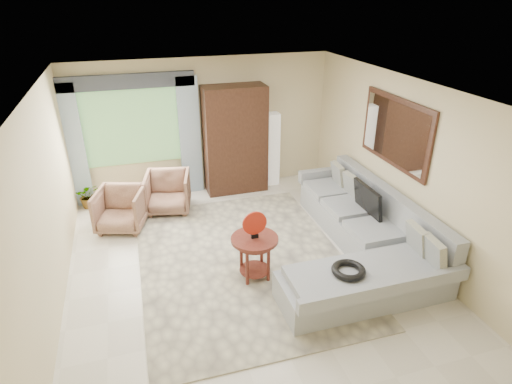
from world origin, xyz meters
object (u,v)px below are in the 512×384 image
object	(u,v)px
armchair_left	(121,209)
floor_lamp	(272,149)
potted_plant	(89,195)
tv_screen	(368,200)
armchair_right	(168,192)
armoire	(235,140)
sectional_sofa	(363,239)
coffee_table	(255,257)

from	to	relation	value
armchair_left	floor_lamp	distance (m)	3.25
potted_plant	tv_screen	bearing A→B (deg)	-30.24
armchair_right	armoire	size ratio (longest dim) A/B	0.38
sectional_sofa	tv_screen	bearing A→B (deg)	56.43
armchair_right	tv_screen	bearing A→B (deg)	-21.61
tv_screen	coffee_table	size ratio (longest dim) A/B	1.13
sectional_sofa	coffee_table	world-z (taller)	sectional_sofa
sectional_sofa	coffee_table	distance (m)	1.73
sectional_sofa	potted_plant	world-z (taller)	sectional_sofa
armchair_right	floor_lamp	size ratio (longest dim) A/B	0.53
coffee_table	armoire	xyz separation A→B (m)	(0.50, 2.95, 0.71)
tv_screen	floor_lamp	bearing A→B (deg)	105.32
armchair_right	armoire	bearing A→B (deg)	33.01
potted_plant	sectional_sofa	bearing A→B (deg)	-35.77
armoire	floor_lamp	distance (m)	0.86
armchair_right	coffee_table	bearing A→B (deg)	-56.93
coffee_table	armchair_right	bearing A→B (deg)	110.83
armchair_right	potted_plant	size ratio (longest dim) A/B	1.67
tv_screen	potted_plant	size ratio (longest dim) A/B	1.55
coffee_table	armoire	bearing A→B (deg)	80.40
armchair_right	armoire	world-z (taller)	armoire
sectional_sofa	armchair_right	size ratio (longest dim) A/B	4.35
coffee_table	potted_plant	bearing A→B (deg)	127.98
sectional_sofa	floor_lamp	bearing A→B (deg)	98.33
tv_screen	potted_plant	bearing A→B (deg)	149.76
sectional_sofa	potted_plant	bearing A→B (deg)	144.23
coffee_table	armchair_right	world-z (taller)	armchair_right
armchair_left	tv_screen	bearing A→B (deg)	-4.84
armchair_left	potted_plant	bearing A→B (deg)	137.52
armoire	floor_lamp	world-z (taller)	armoire
armoire	floor_lamp	bearing A→B (deg)	4.29
sectional_sofa	armchair_left	distance (m)	3.99
tv_screen	armoire	xyz separation A→B (m)	(-1.50, 2.50, 0.33)
armchair_right	armchair_left	bearing A→B (deg)	-141.16
armchair_left	armchair_right	world-z (taller)	armchair_right
potted_plant	floor_lamp	distance (m)	3.66
sectional_sofa	floor_lamp	distance (m)	3.03
floor_lamp	armchair_right	bearing A→B (deg)	-164.91
potted_plant	floor_lamp	world-z (taller)	floor_lamp
coffee_table	potted_plant	xyz separation A→B (m)	(-2.33, 2.98, -0.10)
tv_screen	potted_plant	distance (m)	5.03
armchair_right	floor_lamp	bearing A→B (deg)	27.32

